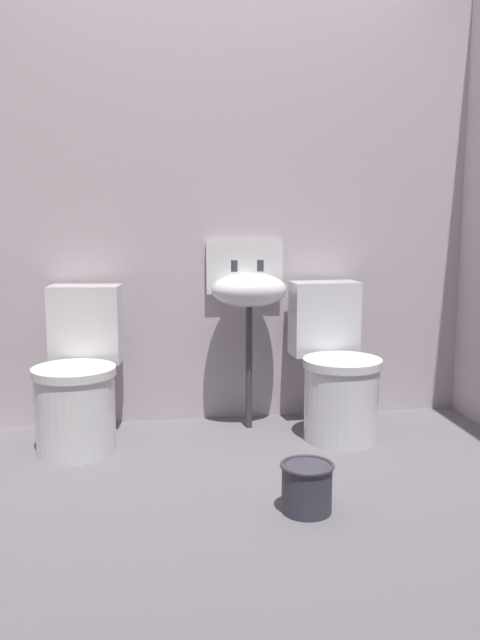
{
  "coord_description": "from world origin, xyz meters",
  "views": [
    {
      "loc": [
        -0.4,
        -2.48,
        1.15
      ],
      "look_at": [
        0.0,
        0.29,
        0.7
      ],
      "focal_mm": 37.56,
      "sensor_mm": 36.0,
      "label": 1
    }
  ],
  "objects_px": {
    "toilet_left": "(79,383)",
    "bucket": "(307,486)",
    "sink": "(248,288)",
    "toilet_right": "(336,374)"
  },
  "relations": [
    {
      "from": "toilet_left",
      "to": "bucket",
      "type": "height_order",
      "value": "toilet_left"
    },
    {
      "from": "toilet_left",
      "to": "toilet_right",
      "type": "xyz_separation_m",
      "value": [
        1.31,
        -0.0,
        0.0
      ]
    },
    {
      "from": "toilet_left",
      "to": "sink",
      "type": "xyz_separation_m",
      "value": [
        0.88,
        0.19,
        0.43
      ]
    },
    {
      "from": "sink",
      "to": "bucket",
      "type": "bearing_deg",
      "value": -86.62
    },
    {
      "from": "toilet_right",
      "to": "bucket",
      "type": "distance_m",
      "value": 0.99
    },
    {
      "from": "toilet_right",
      "to": "bucket",
      "type": "bearing_deg",
      "value": 64.16
    },
    {
      "from": "toilet_left",
      "to": "toilet_right",
      "type": "distance_m",
      "value": 1.31
    },
    {
      "from": "toilet_right",
      "to": "sink",
      "type": "relative_size",
      "value": 0.79
    },
    {
      "from": "toilet_left",
      "to": "sink",
      "type": "distance_m",
      "value": 0.99
    },
    {
      "from": "toilet_left",
      "to": "bucket",
      "type": "distance_m",
      "value": 1.31
    }
  ]
}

